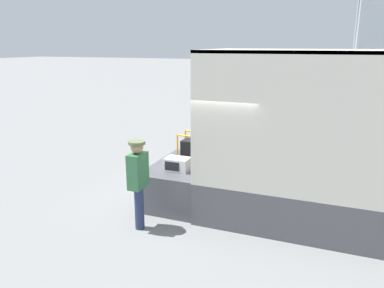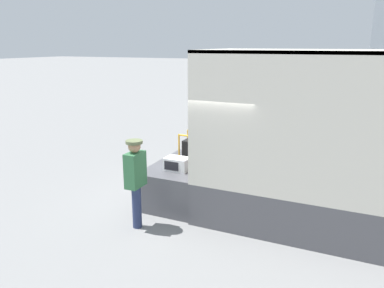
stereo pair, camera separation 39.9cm
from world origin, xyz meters
TOP-DOWN VIEW (x-y plane):
  - ground_plane at (0.00, 0.00)m, footprint 160.00×160.00m
  - tailgate_deck at (-0.64, 0.00)m, footprint 1.27×2.12m
  - microwave at (-0.57, -0.45)m, footprint 0.51×0.37m
  - portable_generator at (-0.55, 0.56)m, footprint 0.71×0.52m
  - worker_person at (-0.87, -1.62)m, footprint 0.32×0.44m

SIDE VIEW (x-z plane):
  - ground_plane at x=0.00m, z-range 0.00..0.00m
  - tailgate_deck at x=-0.64m, z-range 0.00..0.86m
  - microwave at x=-0.57m, z-range 0.86..1.14m
  - portable_generator at x=-0.55m, z-range 0.78..1.38m
  - worker_person at x=-0.87m, z-range 0.21..1.97m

